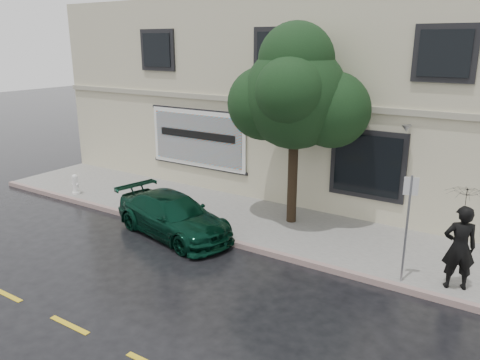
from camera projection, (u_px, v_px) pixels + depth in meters
The scene contains 12 objects.
ground at pixel (181, 260), 12.24m from camera, with size 90.00×90.00×0.00m, color black.
sidewalk at pixel (247, 219), 14.84m from camera, with size 20.00×3.50×0.15m, color #97958F.
curb at pixel (215, 238), 13.43m from camera, with size 20.00×0.18×0.16m, color gray.
road_marking at pixel (70, 325), 9.42m from camera, with size 19.00×0.12×0.01m, color gold.
building at pixel (324, 94), 18.50m from camera, with size 20.00×8.12×7.00m.
billboard at pixel (198, 139), 17.29m from camera, with size 4.30×0.16×2.20m.
car at pixel (173, 215), 13.70m from camera, with size 1.83×4.13×1.20m, color black.
pedestrian at pixel (459, 248), 10.30m from camera, with size 0.71×0.47×1.96m, color black.
umbrella at pixel (468, 190), 9.93m from camera, with size 0.95×0.95×0.70m, color black.
street_tree at pixel (295, 98), 13.43m from camera, with size 3.02×3.02×5.33m.
fire_hydrant at pixel (76, 184), 17.03m from camera, with size 0.30×0.28×0.74m.
sign_pole at pixel (408, 219), 10.44m from camera, with size 0.30×0.12×2.55m.
Camera 1 is at (7.33, -8.54, 5.48)m, focal length 35.00 mm.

